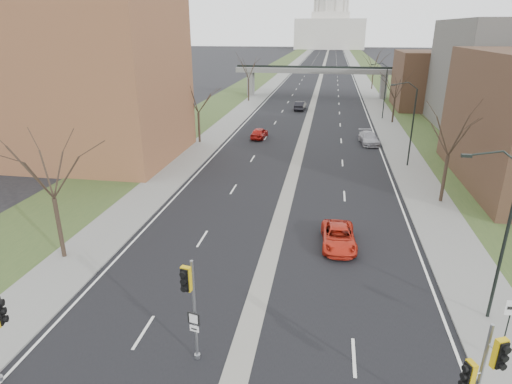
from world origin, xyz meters
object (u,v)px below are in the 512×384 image
(car_left_near, at_px, (259,133))
(car_right_mid, at_px, (369,138))
(car_left_far, at_px, (300,106))
(signal_pole_median, at_px, (190,296))
(car_right_near, at_px, (339,237))
(speed_limit_sign, at_px, (510,316))
(signal_pole_right, at_px, (482,371))

(car_left_near, bearing_deg, car_right_mid, -178.09)
(car_right_mid, bearing_deg, car_left_far, 107.33)
(car_left_near, height_order, car_left_far, car_left_far)
(signal_pole_median, bearing_deg, car_right_near, 74.29)
(signal_pole_median, distance_m, speed_limit_sign, 14.00)
(car_right_mid, bearing_deg, signal_pole_right, -96.63)
(speed_limit_sign, distance_m, car_left_far, 61.98)
(signal_pole_right, bearing_deg, car_left_far, 74.98)
(signal_pole_median, bearing_deg, car_left_near, 107.36)
(car_right_mid, bearing_deg, car_left_near, 170.57)
(signal_pole_right, relative_size, car_left_far, 1.04)
(signal_pole_median, relative_size, car_left_near, 1.17)
(signal_pole_median, distance_m, car_left_near, 41.45)
(speed_limit_sign, bearing_deg, car_right_mid, 92.89)
(signal_pole_right, distance_m, car_left_far, 66.42)
(signal_pole_median, xyz_separation_m, car_right_mid, (10.36, 40.61, -2.72))
(car_left_far, distance_m, car_right_near, 51.73)
(signal_pole_right, relative_size, car_left_near, 1.15)
(signal_pole_right, xyz_separation_m, car_right_near, (-4.39, 14.16, -2.53))
(car_left_near, bearing_deg, car_left_far, -95.59)
(speed_limit_sign, height_order, car_left_near, speed_limit_sign)
(signal_pole_median, relative_size, car_left_far, 1.05)
(signal_pole_median, relative_size, car_right_near, 1.04)
(car_left_near, xyz_separation_m, car_right_near, (10.21, -29.10, -0.06))
(signal_pole_median, height_order, speed_limit_sign, signal_pole_median)
(car_left_near, relative_size, car_right_near, 0.89)
(car_left_far, bearing_deg, car_right_near, 100.96)
(car_left_far, xyz_separation_m, car_right_near, (6.37, -51.34, -0.11))
(speed_limit_sign, height_order, car_left_far, speed_limit_sign)
(signal_pole_right, bearing_deg, car_left_near, 84.29)
(signal_pole_right, distance_m, car_left_near, 45.73)
(signal_pole_right, relative_size, car_right_near, 1.02)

